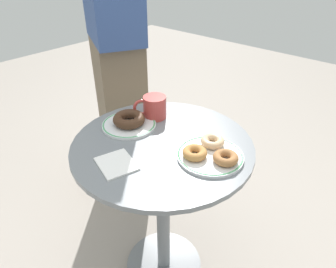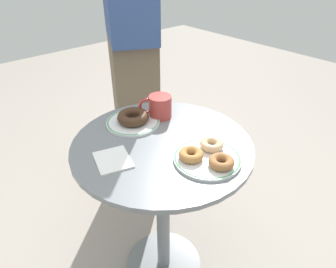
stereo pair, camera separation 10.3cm
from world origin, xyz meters
The scene contains 11 objects.
ground_plane centered at (0.00, 0.00, -0.01)m, with size 7.00×7.00×0.02m, color #9E9389.
cafe_table centered at (0.00, 0.00, 0.47)m, with size 0.64×0.64×0.71m.
plate_left centered at (-0.17, 0.00, 0.71)m, with size 0.20×0.20×0.01m.
plate_right centered at (0.17, 0.04, 0.71)m, with size 0.22×0.22×0.01m.
donut_chocolate centered at (-0.17, 0.00, 0.74)m, with size 0.12×0.12×0.04m, color #422819.
donut_cinnamon centered at (0.23, 0.04, 0.73)m, with size 0.08×0.08×0.03m, color #A36B3D.
donut_glazed centered at (0.15, 0.09, 0.73)m, with size 0.08×0.08×0.03m, color #E0B789.
donut_old_fashioned centered at (0.14, 0.00, 0.73)m, with size 0.08×0.08×0.03m, color #BC7F42.
paper_napkin centered at (-0.03, -0.19, 0.71)m, with size 0.13×0.11×0.01m, color white.
coffee_mug centered at (-0.15, 0.11, 0.75)m, with size 0.10×0.12×0.09m.
person_figure centered at (-0.60, 0.31, 0.81)m, with size 0.44×0.37×1.64m.
Camera 1 is at (0.59, -0.63, 1.30)m, focal length 32.12 mm.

